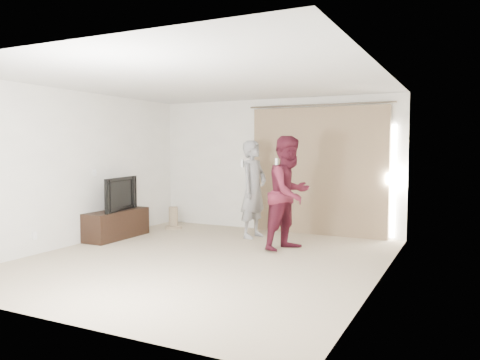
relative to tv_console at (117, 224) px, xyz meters
The scene contains 10 objects.
floor 2.38m from the tv_console, 17.21° to the right, with size 5.50×5.50×0.00m, color #BDAE8D.
wall_back 3.23m from the tv_console, 42.13° to the left, with size 5.00×0.04×2.60m, color white.
wall_left 1.28m from the tv_console, 108.51° to the right, with size 0.04×5.50×2.60m.
ceiling 3.34m from the tv_console, 17.21° to the right, with size 5.00×5.50×0.01m, color silver.
curtain 3.86m from the tv_console, 31.90° to the left, with size 2.80×0.11×2.46m.
tv_console is the anchor object (origin of this frame).
tv 0.56m from the tv_console, 90.00° to the left, with size 1.05×0.14×0.60m, color black.
scratching_post 1.34m from the tv_console, 74.65° to the left, with size 0.33×0.33×0.44m.
person_man 2.57m from the tv_console, 27.93° to the left, with size 0.52×0.70×1.77m.
person_woman 3.25m from the tv_console, ahead, with size 0.96×1.07×1.83m.
Camera 1 is at (3.47, -5.85, 1.65)m, focal length 35.00 mm.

